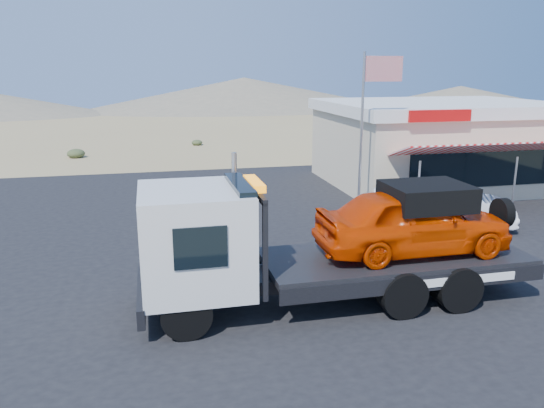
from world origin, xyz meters
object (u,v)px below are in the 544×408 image
at_px(jerky_store, 438,143).
at_px(white_sedan, 442,204).
at_px(flagpole, 368,115).
at_px(tow_truck, 329,237).

bearing_deg(jerky_store, white_sedan, -118.34).
bearing_deg(flagpole, tow_truck, -118.81).
bearing_deg(jerky_store, tow_truck, -129.29).
bearing_deg(white_sedan, jerky_store, -5.90).
distance_m(tow_truck, jerky_store, 14.97).
height_order(white_sedan, flagpole, flagpole).
bearing_deg(flagpole, white_sedan, -45.92).
bearing_deg(flagpole, jerky_store, 38.79).
bearing_deg(white_sedan, flagpole, 66.51).
distance_m(white_sedan, flagpole, 4.15).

